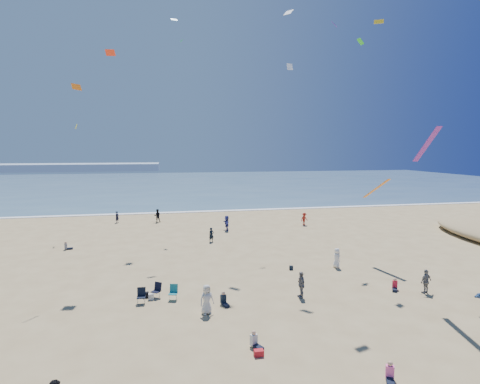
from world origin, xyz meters
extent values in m
cube|color=#476B84|center=(0.00, 95.00, 0.03)|extent=(220.00, 100.00, 0.06)
cube|color=white|center=(0.00, 45.00, 0.04)|extent=(220.00, 1.20, 0.08)
cube|color=#7A8EA8|center=(-60.00, 170.00, 1.60)|extent=(110.00, 20.00, 3.20)
imported|color=silver|center=(0.00, 8.15, 0.89)|extent=(0.99, 0.79, 1.78)
imported|color=slate|center=(15.02, 8.36, 0.84)|extent=(1.05, 0.66, 1.67)
imported|color=navy|center=(4.92, 30.63, 0.92)|extent=(0.66, 1.74, 1.84)
imported|color=slate|center=(6.42, 9.38, 0.88)|extent=(0.44, 1.04, 1.76)
imported|color=black|center=(2.41, 25.42, 0.78)|extent=(0.66, 0.55, 1.55)
imported|color=black|center=(-3.42, 37.71, 0.89)|extent=(0.93, 0.75, 1.78)
imported|color=white|center=(11.57, 14.76, 0.82)|extent=(0.60, 0.85, 1.64)
imported|color=black|center=(-8.68, 38.31, 0.78)|extent=(0.65, 0.68, 1.56)
imported|color=#A62217|center=(15.34, 31.93, 0.81)|extent=(1.19, 0.92, 1.62)
cube|color=silver|center=(-3.35, 10.93, 0.20)|extent=(0.35, 0.20, 0.40)
cube|color=black|center=(-3.67, 11.35, 0.19)|extent=(0.30, 0.22, 0.38)
cube|color=red|center=(1.91, 3.03, 0.15)|extent=(0.45, 0.30, 0.30)
cube|color=black|center=(7.67, 14.95, 0.17)|extent=(0.28, 0.18, 0.34)
cube|color=gold|center=(17.23, 19.22, 21.41)|extent=(0.84, 0.60, 0.42)
cube|color=#531C97|center=(14.18, 22.07, 21.88)|extent=(0.72, 0.75, 0.53)
cube|color=yellow|center=(-12.08, 32.75, 12.38)|extent=(0.24, 0.53, 0.55)
cube|color=#1F9850|center=(0.10, 35.32, 23.17)|extent=(0.34, 0.47, 0.28)
cube|color=green|center=(14.05, 16.64, 18.78)|extent=(0.50, 0.53, 0.46)
cube|color=red|center=(-6.44, 19.77, 17.64)|extent=(0.80, 0.56, 0.42)
cube|color=white|center=(8.25, 18.29, 21.28)|extent=(0.84, 0.87, 0.48)
cube|color=#149DE6|center=(-1.00, 27.36, 23.04)|extent=(0.75, 0.52, 0.28)
cube|color=orange|center=(-8.56, 16.90, 14.39)|extent=(0.63, 0.78, 0.45)
cube|color=white|center=(10.07, 23.10, 17.91)|extent=(0.62, 0.37, 0.68)
cube|color=#6F228A|center=(14.14, 7.93, 10.08)|extent=(0.35, 3.14, 2.21)
cube|color=orange|center=(15.57, 15.79, 6.44)|extent=(0.35, 2.64, 1.87)
camera|label=1|loc=(-2.29, -13.28, 9.80)|focal=28.00mm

